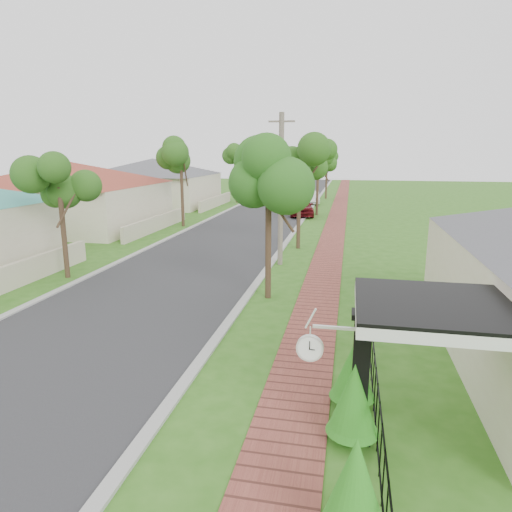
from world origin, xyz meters
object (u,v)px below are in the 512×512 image
Objects in this scene: porch_post at (360,384)px; station_clock at (312,347)px; utility_pole at (281,190)px; parked_car_red at (301,206)px; near_tree at (269,179)px; parked_car_white at (312,198)px.

station_clock is (-0.87, -0.40, 0.83)m from porch_post.
station_clock is at bearing -79.09° from utility_pole.
station_clock reaches higher than parked_car_red.
porch_post is 9.17m from near_tree.
parked_car_white is (0.19, 8.93, -0.17)m from parked_car_red.
utility_pole is (0.68, -26.05, 2.90)m from parked_car_white.
porch_post is 1.27m from station_clock.
porch_post is 2.33× the size of station_clock.
station_clock is (2.60, -13.51, -1.60)m from utility_pole.
parked_car_red is (-4.34, 30.23, -0.31)m from porch_post.
parked_car_red is 22.54m from near_tree.
porch_post is 39.38m from parked_car_white.
near_tree is at bearing 111.43° from porch_post.
parked_car_red is at bearing 93.10° from near_tree.
porch_post is 0.36× the size of utility_pole.
near_tree is (1.20, -22.23, 3.51)m from parked_car_red.
near_tree is at bearing -86.28° from utility_pole.
parked_car_red is 17.36m from utility_pole.
utility_pole reaches higher than parked_car_white.
utility_pole is at bearing 100.91° from station_clock.
parked_car_red is at bearing 92.91° from utility_pole.
porch_post is 0.64× the size of parked_car_white.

